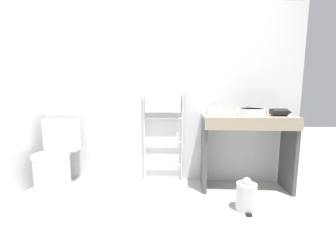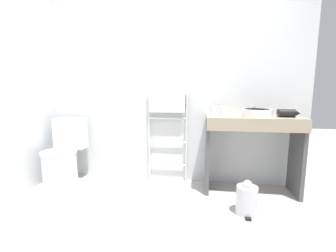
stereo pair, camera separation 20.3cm
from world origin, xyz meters
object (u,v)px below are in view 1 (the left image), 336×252
(toilet, at_px, (55,161))
(towel_radiator, at_px, (163,114))
(cup_near_edge, at_px, (219,110))
(hair_dryer, at_px, (280,112))
(sink_basin, at_px, (251,112))
(cup_near_wall, at_px, (209,110))
(trash_bin, at_px, (246,196))

(toilet, xyz_separation_m, towel_radiator, (1.25, 0.30, 0.53))
(towel_radiator, xyz_separation_m, cup_near_edge, (0.67, -0.08, 0.06))
(cup_near_edge, bearing_deg, hair_dryer, -11.28)
(sink_basin, xyz_separation_m, cup_near_wall, (-0.45, 0.15, 0.01))
(sink_basin, height_order, trash_bin, sink_basin)
(towel_radiator, bearing_deg, trash_bin, -38.95)
(cup_near_wall, bearing_deg, cup_near_edge, -20.18)
(sink_basin, distance_m, trash_bin, 0.93)
(toilet, xyz_separation_m, sink_basin, (2.26, 0.11, 0.58))
(cup_near_edge, height_order, hair_dryer, cup_near_edge)
(sink_basin, distance_m, hair_dryer, 0.31)
(cup_near_wall, relative_size, trash_bin, 0.31)
(trash_bin, bearing_deg, cup_near_edge, 106.86)
(sink_basin, bearing_deg, trash_bin, -107.63)
(cup_near_wall, height_order, trash_bin, cup_near_wall)
(hair_dryer, bearing_deg, towel_radiator, 171.05)
(cup_near_wall, distance_m, hair_dryer, 0.78)
(towel_radiator, distance_m, hair_dryer, 1.34)
(towel_radiator, height_order, cup_near_wall, towel_radiator)
(toilet, xyz_separation_m, trash_bin, (2.10, -0.39, -0.19))
(towel_radiator, xyz_separation_m, trash_bin, (0.85, -0.69, -0.71))
(towel_radiator, bearing_deg, toilet, -166.59)
(toilet, distance_m, cup_near_wall, 1.92)
(toilet, relative_size, towel_radiator, 0.71)
(toilet, height_order, towel_radiator, towel_radiator)
(hair_dryer, bearing_deg, toilet, -177.99)
(towel_radiator, height_order, trash_bin, towel_radiator)
(toilet, bearing_deg, cup_near_edge, 6.54)
(sink_basin, bearing_deg, toilet, -177.30)
(toilet, bearing_deg, cup_near_wall, 8.19)
(sink_basin, bearing_deg, towel_radiator, 169.30)
(towel_radiator, height_order, sink_basin, towel_radiator)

